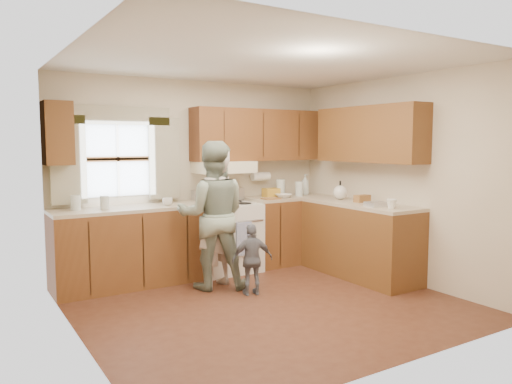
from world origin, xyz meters
TOP-DOWN VIEW (x-y plane):
  - room at (0.00, 0.00)m, footprint 3.80×3.80m
  - kitchen_fixtures at (0.61, 1.08)m, footprint 3.80×2.25m
  - stove at (0.30, 1.44)m, footprint 0.76×0.67m
  - woman_left at (-0.19, 0.85)m, footprint 0.71×0.62m
  - woman_right at (-0.21, 0.85)m, footprint 1.03×0.94m
  - child at (0.03, 0.37)m, footprint 0.50×0.31m

SIDE VIEW (x-z plane):
  - child at x=0.03m, z-range 0.00..0.80m
  - stove at x=0.30m, z-range -0.07..1.00m
  - woman_left at x=-0.19m, z-range 0.00..1.64m
  - kitchen_fixtures at x=0.61m, z-range -0.24..1.91m
  - woman_right at x=-0.21m, z-range 0.00..1.72m
  - room at x=0.00m, z-range -0.65..3.15m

